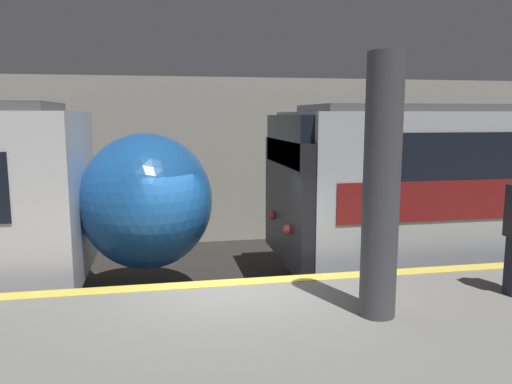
% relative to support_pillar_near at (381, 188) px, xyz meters
% --- Properties ---
extents(ground_plane, '(120.00, 120.00, 0.00)m').
position_rel_support_pillar_near_xyz_m(ground_plane, '(-1.67, 1.69, -2.62)').
color(ground_plane, '#282623').
extents(station_rear_barrier, '(50.00, 0.15, 4.51)m').
position_rel_support_pillar_near_xyz_m(station_rear_barrier, '(-1.67, 8.06, -0.36)').
color(station_rear_barrier, '#B2AD9E').
rests_on(station_rear_barrier, ground).
extents(support_pillar_near, '(0.45, 0.45, 3.22)m').
position_rel_support_pillar_near_xyz_m(support_pillar_near, '(0.00, 0.00, 0.00)').
color(support_pillar_near, '#47474C').
rests_on(support_pillar_near, platform).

